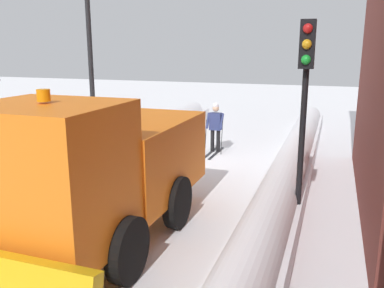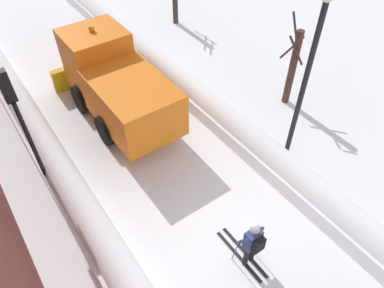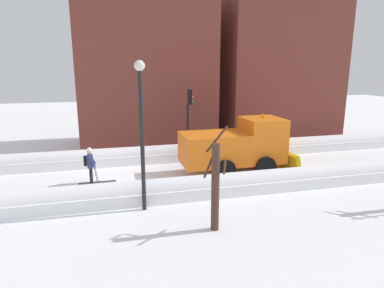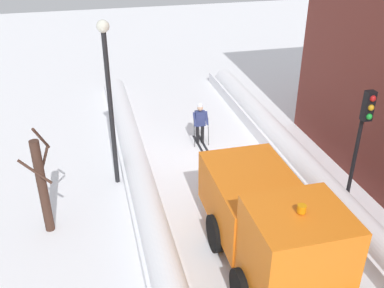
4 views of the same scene
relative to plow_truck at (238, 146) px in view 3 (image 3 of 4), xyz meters
name	(u,v)px [view 3 (image 3 of 4)]	position (x,y,z in m)	size (l,w,h in m)	color
ground_plane	(293,167)	(-0.13, 3.43, -1.48)	(80.00, 80.00, 0.00)	white
snowbank_left	(269,148)	(-3.08, 3.43, -1.05)	(1.10, 36.00, 1.00)	white
snowbank_right	(326,176)	(2.81, 3.43, -1.07)	(1.10, 36.00, 0.97)	white
building_brick_near	(145,72)	(-8.04, -3.88, 3.72)	(6.52, 9.02, 10.38)	brown
building_brick_mid	(273,69)	(-8.04, 6.07, 3.85)	(6.48, 8.75, 10.65)	brown
plow_truck	(238,146)	(0.00, 0.00, 0.00)	(3.20, 5.98, 3.12)	orange
skier	(90,164)	(-0.12, -7.55, -0.48)	(0.62, 1.80, 1.81)	black
traffic_light_pole	(189,110)	(-3.53, -1.77, 1.49)	(0.28, 0.42, 4.22)	black
street_lamp	(141,120)	(3.56, -5.39, 2.15)	(0.40, 0.40, 5.81)	black
bare_tree_near	(215,185)	(5.83, -3.18, 0.16)	(0.91, 0.88, 3.68)	#472E23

